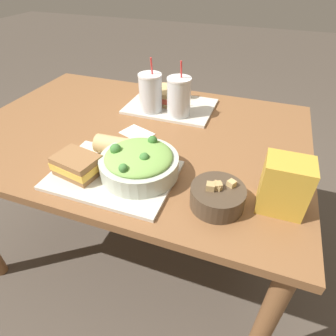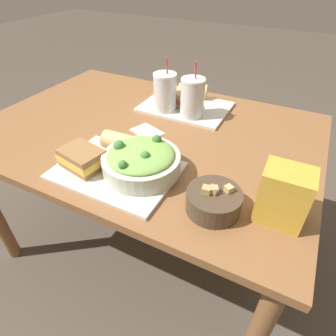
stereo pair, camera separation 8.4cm
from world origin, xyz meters
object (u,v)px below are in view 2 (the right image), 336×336
salad_bowl (141,160)px  baguette_far (193,91)px  baguette_near (125,143)px  soup_bowl (214,200)px  sandwich_near (82,158)px  drink_cup_red (192,99)px  sandwich_far (172,96)px  chip_bag (283,196)px  drink_cup_dark (165,93)px  napkin_folded (147,132)px

salad_bowl → baguette_far: salad_bowl is taller
baguette_near → baguette_far: 0.54m
soup_bowl → baguette_far: 0.74m
sandwich_near → drink_cup_red: 0.53m
baguette_far → drink_cup_red: drink_cup_red is taller
baguette_near → baguette_far: bearing=-5.8°
sandwich_near → baguette_near: 0.16m
soup_bowl → baguette_far: (-0.34, 0.66, 0.01)m
soup_bowl → sandwich_far: (-0.40, 0.56, 0.01)m
baguette_near → drink_cup_red: 0.38m
baguette_near → drink_cup_red: size_ratio=0.70×
salad_bowl → sandwich_near: bearing=-160.4°
chip_bag → baguette_far: bearing=129.2°
baguette_far → drink_cup_dark: size_ratio=0.64×
sandwich_near → drink_cup_red: bearing=81.3°
soup_bowl → sandwich_near: soup_bowl is taller
drink_cup_red → napkin_folded: bearing=-119.9°
baguette_far → drink_cup_dark: 0.19m
salad_bowl → baguette_far: 0.62m
sandwich_near → chip_bag: (0.61, 0.07, 0.04)m
sandwich_near → chip_bag: chip_bag is taller
baguette_near → drink_cup_dark: size_ratio=0.70×
soup_bowl → napkin_folded: bearing=143.4°
baguette_near → napkin_folded: size_ratio=1.13×
soup_bowl → sandwich_far: bearing=126.0°
salad_bowl → soup_bowl: size_ratio=1.62×
baguette_far → sandwich_far: bearing=132.9°
sandwich_far → chip_bag: bearing=-43.7°
sandwich_near → sandwich_far: bearing=96.6°
salad_bowl → chip_bag: 0.43m
sandwich_far → drink_cup_dark: drink_cup_dark is taller
soup_bowl → napkin_folded: (-0.38, 0.28, -0.03)m
sandwich_far → chip_bag: 0.76m
soup_bowl → drink_cup_red: drink_cup_red is taller
salad_bowl → baguette_near: bearing=147.2°
drink_cup_red → napkin_folded: (-0.11, -0.19, -0.09)m
sandwich_far → sandwich_near: bearing=-96.2°
sandwich_far → salad_bowl: bearing=-76.4°
soup_bowl → sandwich_far: soup_bowl is taller
baguette_far → chip_bag: size_ratio=0.93×
salad_bowl → napkin_folded: salad_bowl is taller
soup_bowl → baguette_near: bearing=162.6°
salad_bowl → sandwich_near: size_ratio=1.58×
baguette_far → napkin_folded: 0.38m
sandwich_far → drink_cup_red: drink_cup_red is taller
baguette_far → napkin_folded: size_ratio=1.03×
sandwich_far → napkin_folded: 0.28m
sandwich_near → napkin_folded: bearing=88.9°
salad_bowl → chip_bag: chip_bag is taller
drink_cup_dark → salad_bowl: bearing=-72.3°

